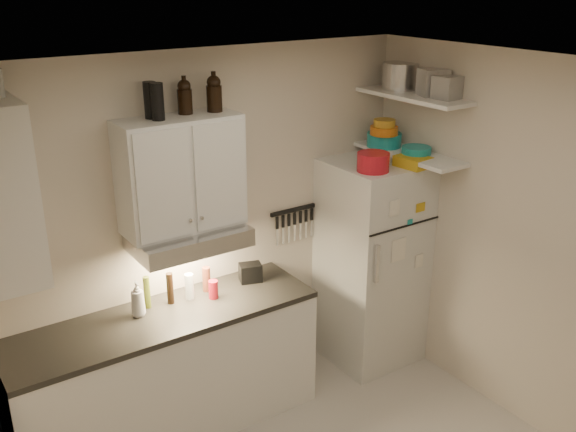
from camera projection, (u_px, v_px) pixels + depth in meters
ceiling at (351, 73)px, 3.03m from camera, size 3.20×3.00×0.02m
back_wall at (212, 230)px, 4.66m from camera, size 3.20×0.02×2.60m
left_wall at (39, 427)px, 2.65m from camera, size 0.02×3.00×2.60m
right_wall at (529, 249)px, 4.34m from camera, size 0.02×3.00×2.60m
base_cabinet at (168, 376)px, 4.44m from camera, size 2.10×0.60×0.88m
countertop at (164, 318)px, 4.27m from camera, size 2.10×0.62×0.04m
upper_cabinet at (181, 174)px, 4.18m from camera, size 0.80×0.33×0.75m
range_hood at (189, 239)px, 4.28m from camera, size 0.76×0.46×0.12m
fridge at (372, 262)px, 5.21m from camera, size 0.70×0.68×1.70m
shelf_hi at (413, 96)px, 4.73m from camera, size 0.30×0.95×0.03m
shelf_lo at (409, 154)px, 4.88m from camera, size 0.30×0.95×0.03m
knife_strip at (293, 210)px, 5.00m from camera, size 0.42×0.02×0.03m
dutch_oven at (373, 162)px, 4.64m from camera, size 0.30×0.30×0.14m
book_stack at (413, 162)px, 4.76m from camera, size 0.21×0.26×0.08m
spice_jar at (390, 157)px, 4.86m from camera, size 0.06×0.06×0.09m
stock_pot at (400, 76)px, 4.89m from camera, size 0.34×0.34×0.20m
tin_a at (433, 82)px, 4.63m from camera, size 0.24×0.23×0.19m
tin_b at (447, 88)px, 4.52m from camera, size 0.17×0.17×0.16m
bowl_teal at (384, 140)px, 5.02m from camera, size 0.27×0.27×0.11m
bowl_orange at (384, 130)px, 4.94m from camera, size 0.22×0.22×0.06m
bowl_yellow at (384, 123)px, 4.92m from camera, size 0.17×0.17×0.05m
plates at (416, 150)px, 4.82m from camera, size 0.22×0.22×0.06m
growler_a at (185, 96)px, 4.10m from camera, size 0.12×0.12×0.23m
growler_b at (214, 93)px, 4.16m from camera, size 0.13×0.13×0.24m
thermos_a at (157, 102)px, 3.92m from camera, size 0.09×0.09×0.23m
thermos_b at (150, 100)px, 3.97m from camera, size 0.09×0.09×0.23m
soap_bottle at (137, 297)px, 4.22m from camera, size 0.11×0.12×0.27m
pepper_mill at (206, 279)px, 4.56m from camera, size 0.08×0.08×0.18m
oil_bottle at (147, 292)px, 4.33m from camera, size 0.05×0.05×0.23m
vinegar_bottle at (170, 288)px, 4.38m from camera, size 0.05×0.05×0.23m
clear_bottle at (189, 286)px, 4.45m from camera, size 0.08×0.08×0.19m
red_jar at (213, 289)px, 4.47m from camera, size 0.07×0.07×0.13m
caddy at (250, 273)px, 4.72m from camera, size 0.19×0.16×0.14m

